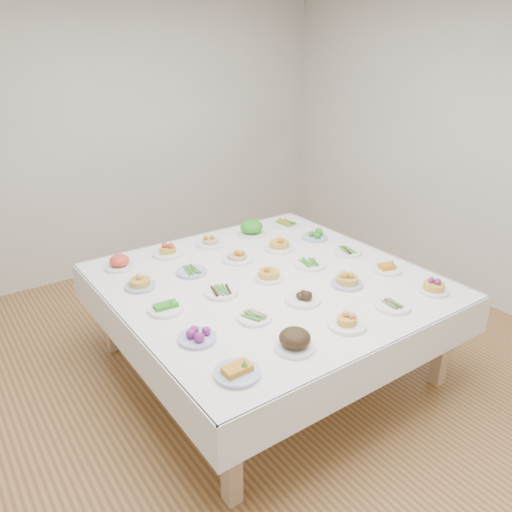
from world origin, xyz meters
TOP-DOWN VIEW (x-y plane):
  - room_envelope at (0.00, 0.00)m, footprint 5.02×5.02m
  - display_table at (0.18, 0.05)m, footprint 2.19×2.19m
  - dish_0 at (-0.62, -0.77)m, footprint 0.24×0.24m
  - dish_1 at (-0.22, -0.75)m, footprint 0.26×0.26m
  - dish_2 at (0.19, -0.75)m, footprint 0.23×0.23m
  - dish_3 at (0.59, -0.75)m, footprint 0.23×0.23m
  - dish_4 at (1.00, -0.77)m, footprint 0.21×0.21m
  - dish_5 at (-0.63, -0.36)m, footprint 0.22×0.22m
  - dish_6 at (-0.22, -0.36)m, footprint 0.21×0.21m
  - dish_7 at (0.17, -0.35)m, footprint 0.24×0.24m
  - dish_8 at (0.58, -0.35)m, footprint 0.23×0.22m
  - dish_9 at (0.99, -0.35)m, footprint 0.22×0.22m
  - dish_10 at (-0.62, 0.06)m, footprint 0.23×0.23m
  - dish_11 at (-0.21, 0.05)m, footprint 0.23×0.23m
  - dish_12 at (0.19, 0.05)m, footprint 0.21×0.21m
  - dish_13 at (0.58, 0.05)m, footprint 0.24×0.24m
  - dish_14 at (0.99, 0.06)m, footprint 0.23×0.23m
  - dish_15 at (-0.63, 0.46)m, footprint 0.21×0.21m
  - dish_16 at (-0.23, 0.46)m, footprint 0.23×0.23m
  - dish_17 at (0.18, 0.46)m, footprint 0.24×0.24m
  - dish_18 at (0.59, 0.45)m, footprint 0.27×0.26m
  - dish_19 at (0.99, 0.46)m, footprint 0.22×0.22m
  - dish_20 at (-0.63, 0.86)m, footprint 0.22×0.22m
  - dish_21 at (-0.22, 0.87)m, footprint 0.24×0.24m
  - dish_22 at (0.17, 0.86)m, footprint 0.24×0.24m
  - dish_23 at (0.59, 0.86)m, footprint 0.26×0.26m
  - dish_24 at (0.99, 0.86)m, footprint 0.25×0.25m

SIDE VIEW (x-z plane):
  - display_table at x=0.18m, z-range 0.31..1.06m
  - dish_3 at x=0.59m, z-range 0.74..0.79m
  - dish_6 at x=-0.22m, z-range 0.75..0.79m
  - dish_13 at x=0.58m, z-range 0.74..0.80m
  - dish_11 at x=-0.21m, z-range 0.74..0.80m
  - dish_14 at x=0.99m, z-range 0.75..0.80m
  - dish_16 at x=-0.23m, z-range 0.75..0.80m
  - dish_24 at x=0.99m, z-range 0.75..0.81m
  - dish_9 at x=0.99m, z-range 0.74..0.82m
  - dish_10 at x=-0.62m, z-range 0.74..0.83m
  - dish_0 at x=-0.62m, z-range 0.74..0.84m
  - dish_7 at x=0.17m, z-range 0.74..0.84m
  - dish_19 at x=0.99m, z-range 0.74..0.84m
  - dish_12 at x=0.19m, z-range 0.74..0.85m
  - dish_5 at x=-0.63m, z-range 0.75..0.85m
  - dish_22 at x=0.17m, z-range 0.74..0.86m
  - dish_4 at x=1.00m, z-range 0.74..0.86m
  - dish_2 at x=0.19m, z-range 0.74..0.87m
  - dish_15 at x=-0.63m, z-range 0.75..0.87m
  - dish_20 at x=-0.63m, z-range 0.75..0.88m
  - dish_17 at x=0.18m, z-range 0.75..0.88m
  - dish_21 at x=-0.22m, z-range 0.74..0.88m
  - dish_8 at x=0.58m, z-range 0.75..0.88m
  - dish_1 at x=-0.22m, z-range 0.75..0.89m
  - dish_23 at x=0.59m, z-range 0.75..0.90m
  - dish_18 at x=0.59m, z-range 0.75..0.90m
  - room_envelope at x=0.00m, z-range 0.43..3.24m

